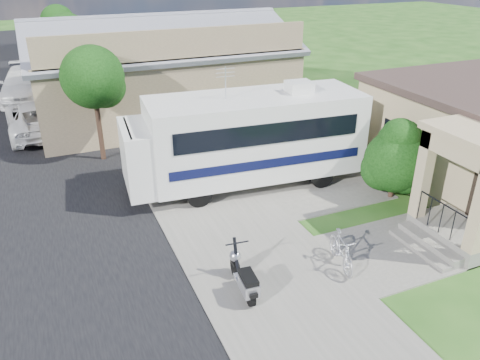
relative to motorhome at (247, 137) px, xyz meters
name	(u,v)px	position (x,y,z in m)	size (l,w,h in m)	color
ground	(292,254)	(-0.66, -4.62, -1.83)	(120.00, 120.00, 0.00)	#1B4512
street_slab	(5,164)	(-8.16, 5.38, -1.82)	(9.00, 80.00, 0.02)	black
sidewalk_slab	(164,141)	(-1.66, 5.38, -1.80)	(4.00, 80.00, 0.06)	#626058
driveway_slab	(268,180)	(0.84, -0.12, -1.80)	(7.00, 6.00, 0.05)	#626058
walk_slab	(401,248)	(2.34, -5.62, -1.80)	(4.00, 3.00, 0.05)	#626058
warehouse	(160,76)	(-0.66, 9.35, 0.16)	(12.50, 8.40, 5.04)	#77654A
street_tree_a	(96,80)	(-4.36, 4.43, 1.42)	(2.44, 2.40, 4.58)	black
street_tree_b	(71,38)	(-4.36, 14.43, 1.57)	(2.44, 2.40, 4.73)	black
street_tree_c	(60,23)	(-4.36, 23.43, 1.28)	(2.44, 2.40, 4.42)	black
motorhome	(247,137)	(0.00, 0.00, 0.00)	(8.48, 3.24, 4.26)	silver
shrub	(396,158)	(4.18, -2.89, -0.37)	(2.32, 2.21, 2.84)	black
scooter	(244,278)	(-2.56, -5.64, -1.33)	(0.60, 1.71, 1.12)	black
bicycle	(341,252)	(0.23, -5.64, -1.34)	(0.46, 1.61, 0.97)	#B3B3BB
pickup_truck	(36,117)	(-6.79, 8.80, -1.07)	(2.51, 5.44, 1.51)	silver
van	(25,84)	(-7.17, 15.25, -0.96)	(2.41, 5.94, 1.72)	silver
garden_hose	(413,232)	(3.18, -5.13, -1.74)	(0.38, 0.38, 0.17)	#125B1B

